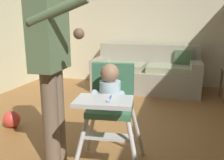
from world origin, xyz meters
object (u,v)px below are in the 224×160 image
at_px(high_chair, 110,98).
at_px(toy_ball, 12,119).
at_px(adult_standing, 51,61).
at_px(couch, 147,73).

height_order(high_chair, toy_ball, high_chair).
xyz_separation_m(adult_standing, toy_ball, (-0.91, 0.55, -0.84)).
xyz_separation_m(couch, toy_ball, (-1.38, -2.18, -0.23)).
bearing_deg(high_chair, toy_ball, -117.05).
distance_m(high_chair, adult_standing, 0.59).
bearing_deg(couch, toy_ball, -32.29).
relative_size(couch, toy_ball, 9.55).
bearing_deg(high_chair, adult_standing, -94.26).
height_order(couch, adult_standing, adult_standing).
bearing_deg(adult_standing, couch, 77.56).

